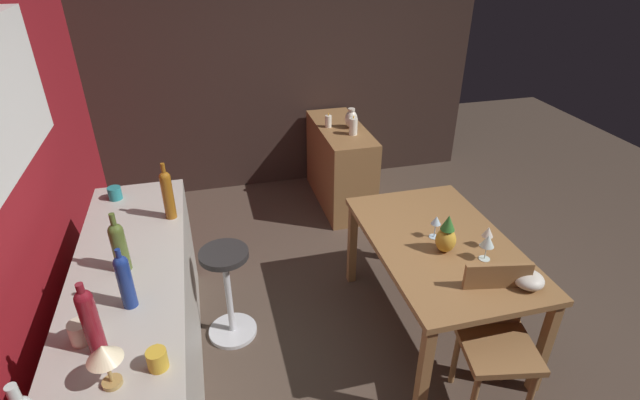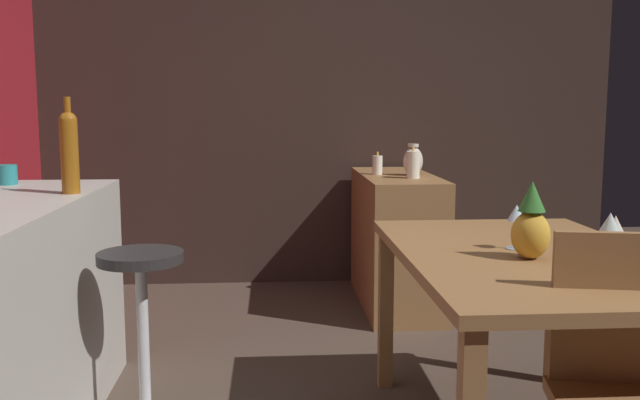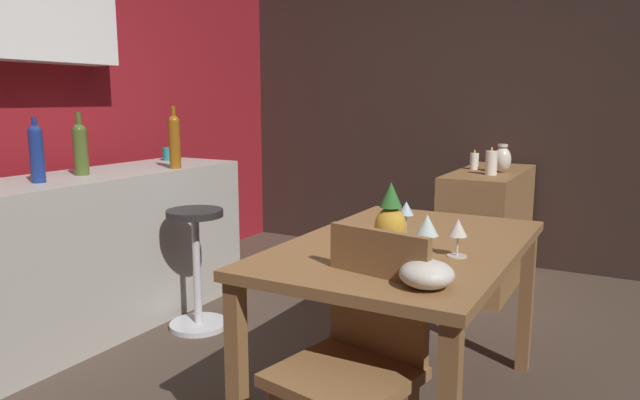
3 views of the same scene
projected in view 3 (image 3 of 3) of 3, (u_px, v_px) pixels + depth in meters
ground_plane at (324, 385)px, 2.73m from camera, size 9.00×9.00×0.00m
wall_kitchen_back at (7, 82)px, 3.42m from camera, size 5.20×0.33×2.60m
wall_side_right at (439, 101)px, 4.85m from camera, size 0.10×4.40×2.60m
dining_table at (405, 262)px, 2.41m from camera, size 1.39×0.87×0.74m
kitchen_counter at (84, 255)px, 3.30m from camera, size 2.10×0.60×0.90m
sideboard_cabinet at (487, 228)px, 4.17m from camera, size 1.10×0.44×0.82m
chair_near_window at (357, 357)px, 1.89m from camera, size 0.47×0.47×0.90m
bar_stool at (197, 266)px, 3.36m from camera, size 0.34×0.34×0.70m
wine_glass_left at (458, 229)px, 2.16m from camera, size 0.07×0.07×0.14m
wine_glass_right at (406, 211)px, 2.44m from camera, size 0.07×0.07×0.16m
wine_glass_center at (427, 226)px, 2.09m from camera, size 0.08×0.08×0.17m
pineapple_centerpiece at (391, 219)px, 2.31m from camera, size 0.13×0.13×0.26m
fruit_bowl at (427, 274)px, 1.81m from camera, size 0.17×0.17×0.09m
wine_bottle_amber at (175, 140)px, 3.53m from camera, size 0.07×0.07×0.38m
wine_bottle_cobalt at (36, 151)px, 2.93m from camera, size 0.07×0.07×0.33m
wine_bottle_olive at (80, 147)px, 3.23m from camera, size 0.08×0.08×0.35m
cup_teal at (169, 154)px, 4.02m from camera, size 0.12×0.09×0.09m
pillar_candle_tall at (474, 161)px, 4.17m from camera, size 0.06×0.06×0.14m
pillar_candle_short at (491, 163)px, 3.87m from camera, size 0.08×0.08×0.18m
vase_ceramic_ivory at (502, 159)px, 4.00m from camera, size 0.12×0.12×0.19m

